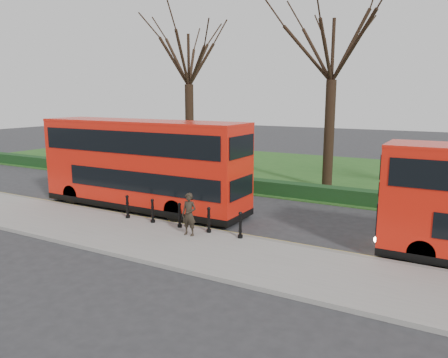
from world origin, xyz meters
The scene contains 12 objects.
ground centered at (0.00, 0.00, 0.00)m, with size 120.00×120.00×0.00m, color #28282B.
pavement centered at (0.00, -3.00, 0.07)m, with size 60.00×4.00×0.15m, color gray.
kerb centered at (0.00, -1.00, 0.07)m, with size 60.00×0.25×0.16m, color slate.
grass_verge centered at (0.00, 15.00, 0.03)m, with size 60.00×18.00×0.06m, color #214E1A.
hedge centered at (0.00, 6.80, 0.40)m, with size 60.00×0.90×0.80m, color black.
yellow_line_outer centered at (0.00, -0.70, 0.01)m, with size 60.00×0.10×0.01m, color yellow.
yellow_line_inner centered at (0.00, -0.50, 0.01)m, with size 60.00×0.10×0.01m, color yellow.
tree_left centered at (-8.00, 10.00, 8.38)m, with size 7.38×7.38×11.53m.
tree_mid centered at (2.00, 10.00, 8.57)m, with size 7.54×7.54×11.78m.
bollard_row centered at (-0.91, -1.35, 0.65)m, with size 5.86×0.15×1.00m.
bus_lead centered at (-4.62, 0.77, 2.21)m, with size 11.03×2.53×4.39m.
pedestrian centered at (0.04, -2.04, 1.00)m, with size 0.62×0.41×1.70m, color black.
Camera 1 is at (9.36, -15.75, 5.58)m, focal length 35.00 mm.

